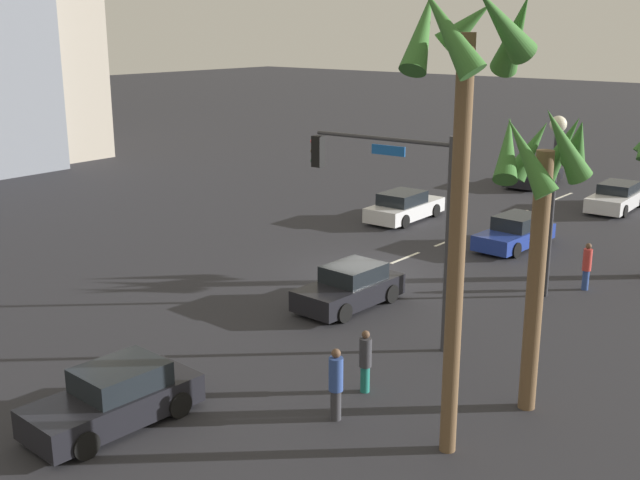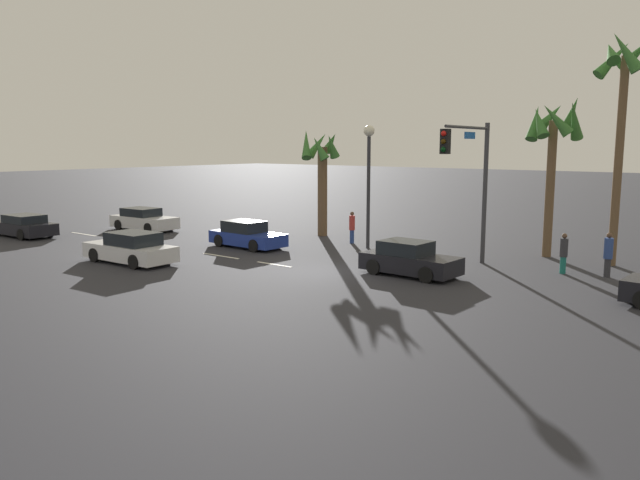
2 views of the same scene
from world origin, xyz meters
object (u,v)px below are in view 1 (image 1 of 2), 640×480
(car_3, at_px, (404,207))
(car_1, at_px, (515,233))
(car_5, at_px, (115,399))
(pedestrian_1, at_px, (587,265))
(traffic_signal, at_px, (399,201))
(palm_tree_1, at_px, (466,102))
(streetlamp, at_px, (554,172))
(pedestrian_2, at_px, (336,382))
(car_0, at_px, (350,288))
(palm_tree_0, at_px, (541,185))
(car_4, at_px, (616,197))
(car_2, at_px, (533,175))
(pedestrian_0, at_px, (365,360))

(car_3, bearing_deg, car_1, 80.85)
(car_3, xyz_separation_m, car_5, (21.18, 6.16, 0.01))
(pedestrian_1, bearing_deg, car_1, -128.01)
(car_3, xyz_separation_m, traffic_signal, (12.55, 8.20, 3.57))
(car_1, distance_m, palm_tree_1, 18.83)
(streetlamp, bearing_deg, pedestrian_2, -0.08)
(car_0, relative_size, car_1, 0.94)
(streetlamp, relative_size, palm_tree_0, 0.83)
(car_0, xyz_separation_m, palm_tree_1, (5.99, 7.45, 7.02))
(car_1, distance_m, traffic_signal, 12.22)
(car_4, xyz_separation_m, streetlamp, (14.84, 2.95, 3.73))
(traffic_signal, bearing_deg, car_5, -13.27)
(car_0, distance_m, car_5, 9.98)
(pedestrian_1, bearing_deg, car_2, -149.28)
(car_2, bearing_deg, car_3, -4.93)
(palm_tree_1, bearing_deg, car_2, -157.92)
(car_3, bearing_deg, pedestrian_1, 67.29)
(car_3, distance_m, streetlamp, 12.30)
(palm_tree_1, bearing_deg, car_1, -158.05)
(car_4, bearing_deg, car_2, -117.81)
(car_1, distance_m, palm_tree_0, 15.69)
(car_5, xyz_separation_m, streetlamp, (-15.08, 3.85, 3.71))
(car_1, bearing_deg, traffic_signal, 9.21)
(car_4, bearing_deg, pedestrian_2, 6.34)
(car_3, height_order, palm_tree_0, palm_tree_0)
(car_3, relative_size, palm_tree_1, 0.47)
(car_2, bearing_deg, car_1, 22.25)
(traffic_signal, xyz_separation_m, palm_tree_0, (1.67, 5.01, 1.37))
(car_4, height_order, traffic_signal, traffic_signal)
(car_0, distance_m, car_1, 10.25)
(car_0, height_order, car_1, car_0)
(car_2, height_order, palm_tree_0, palm_tree_0)
(streetlamp, relative_size, pedestrian_1, 3.64)
(palm_tree_0, bearing_deg, traffic_signal, -108.49)
(pedestrian_2, relative_size, palm_tree_1, 0.18)
(car_5, xyz_separation_m, pedestrian_0, (-5.13, 3.49, 0.24))
(car_5, bearing_deg, pedestrian_2, 132.38)
(car_5, distance_m, traffic_signal, 9.55)
(palm_tree_0, bearing_deg, car_4, -165.04)
(car_0, distance_m, pedestrian_2, 7.92)
(car_2, xyz_separation_m, pedestrian_0, (27.98, 8.62, 0.28))
(palm_tree_0, bearing_deg, streetlamp, -158.59)
(car_3, xyz_separation_m, pedestrian_1, (4.52, 10.81, 0.27))
(pedestrian_1, bearing_deg, pedestrian_2, -3.53)
(pedestrian_2, bearing_deg, traffic_signal, -160.63)
(car_5, relative_size, traffic_signal, 0.67)
(car_2, height_order, streetlamp, streetlamp)
(car_4, relative_size, traffic_signal, 0.75)
(car_1, height_order, pedestrian_0, pedestrian_0)
(car_5, bearing_deg, traffic_signal, 166.73)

